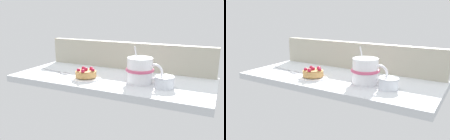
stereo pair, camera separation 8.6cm
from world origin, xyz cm
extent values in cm
cube|color=silver|center=(0.00, 0.00, -1.24)|extent=(76.22, 32.72, 2.48)
cube|color=#B2AD99|center=(0.00, 14.79, 5.87)|extent=(74.69, 3.14, 11.73)
cylinder|color=white|center=(-7.49, -6.20, 0.36)|extent=(11.34, 11.34, 0.72)
cylinder|color=white|center=(-7.49, -6.20, 0.18)|extent=(6.24, 6.24, 0.36)
cylinder|color=tan|center=(-7.49, -6.20, 1.76)|extent=(7.88, 7.88, 2.09)
cylinder|color=#A37942|center=(-7.49, -6.20, 2.95)|extent=(6.94, 6.94, 0.30)
sphere|color=#B71938|center=(-7.49, -6.20, 3.52)|extent=(1.53, 1.53, 1.53)
sphere|color=#B71938|center=(-4.72, -5.84, 3.48)|extent=(1.44, 1.44, 1.44)
sphere|color=#B71938|center=(-6.44, -3.94, 3.44)|extent=(1.52, 1.52, 1.52)
sphere|color=#B71938|center=(-9.58, -4.67, 3.44)|extent=(1.38, 1.38, 1.38)
sphere|color=#B71938|center=(-9.60, -8.02, 3.38)|extent=(1.37, 1.37, 1.37)
sphere|color=#B71938|center=(-6.99, -9.07, 3.54)|extent=(1.50, 1.50, 1.50)
cylinder|color=white|center=(12.46, -2.28, 4.49)|extent=(9.05, 9.05, 8.99)
torus|color=#C64C70|center=(12.46, -2.28, 4.64)|extent=(10.18, 10.18, 1.08)
torus|color=white|center=(17.86, -2.28, 4.49)|extent=(5.89, 0.86, 5.89)
cylinder|color=silver|center=(10.64, -1.60, 9.79)|extent=(0.85, 2.62, 6.26)
cube|color=#B7B7BC|center=(-27.75, -2.22, 0.30)|extent=(11.36, 3.15, 0.60)
cube|color=#B7B7BC|center=(-22.15, -3.45, 0.30)|extent=(1.29, 0.80, 0.60)
cube|color=#B7B7BC|center=(-18.96, -5.28, 0.30)|extent=(3.47, 0.99, 0.60)
cube|color=#B7B7BC|center=(-18.81, -4.57, 0.30)|extent=(3.47, 0.99, 0.60)
cube|color=#B7B7BC|center=(-18.65, -3.85, 0.30)|extent=(3.47, 0.99, 0.60)
cube|color=#B7B7BC|center=(-18.49, -3.13, 0.30)|extent=(3.47, 0.99, 0.60)
cylinder|color=silver|center=(21.75, -4.07, 1.77)|extent=(6.32, 6.32, 3.53)
torus|color=silver|center=(21.75, -4.07, 3.53)|extent=(6.79, 6.79, 0.60)
camera|label=1|loc=(39.02, -79.79, 24.77)|focal=38.10mm
camera|label=2|loc=(46.59, -75.64, 24.77)|focal=38.10mm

